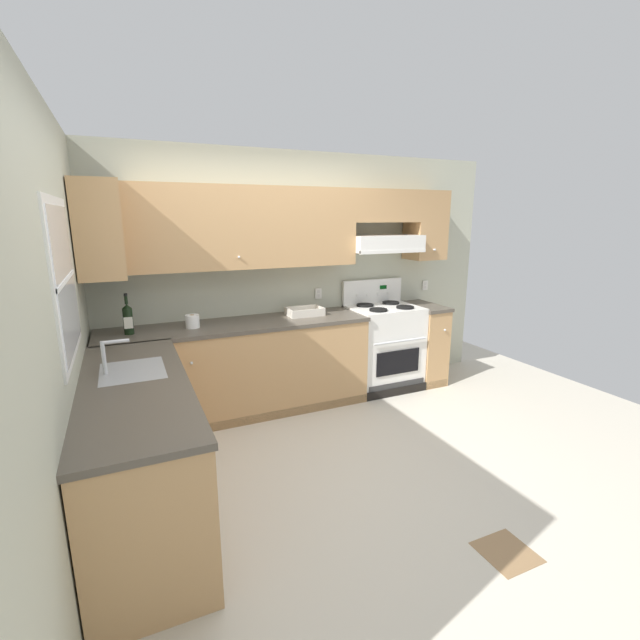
{
  "coord_description": "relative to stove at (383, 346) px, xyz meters",
  "views": [
    {
      "loc": [
        -1.25,
        -2.78,
        1.9
      ],
      "look_at": [
        0.33,
        0.7,
        1.0
      ],
      "focal_mm": 24.7,
      "sensor_mm": 36.0,
      "label": 1
    }
  ],
  "objects": [
    {
      "name": "ground_plane",
      "position": [
        -1.36,
        -1.25,
        -0.48
      ],
      "size": [
        7.04,
        7.04,
        0.0
      ],
      "primitive_type": "plane",
      "color": "beige"
    },
    {
      "name": "floor_accent_tile",
      "position": [
        -0.73,
        -2.5,
        -0.48
      ],
      "size": [
        0.3,
        0.3,
        0.01
      ],
      "primitive_type": "cube",
      "color": "olive",
      "rests_on": "ground_plane"
    },
    {
      "name": "wall_back",
      "position": [
        -0.97,
        0.27,
        1.0
      ],
      "size": [
        4.68,
        0.57,
        2.55
      ],
      "color": "#B7BAA3",
      "rests_on": "ground_plane"
    },
    {
      "name": "wall_left",
      "position": [
        -2.95,
        -1.03,
        0.87
      ],
      "size": [
        0.47,
        4.0,
        2.55
      ],
      "color": "#B7BAA3",
      "rests_on": "ground_plane"
    },
    {
      "name": "counter_back_run",
      "position": [
        -1.4,
        -0.01,
        -0.03
      ],
      "size": [
        3.6,
        0.65,
        0.91
      ],
      "color": "tan",
      "rests_on": "ground_plane"
    },
    {
      "name": "counter_left_run",
      "position": [
        -2.6,
        -1.25,
        -0.02
      ],
      "size": [
        0.63,
        1.91,
        1.13
      ],
      "color": "tan",
      "rests_on": "ground_plane"
    },
    {
      "name": "stove",
      "position": [
        0.0,
        0.0,
        0.0
      ],
      "size": [
        0.76,
        0.62,
        1.2
      ],
      "color": "white",
      "rests_on": "ground_plane"
    },
    {
      "name": "wine_bottle",
      "position": [
        -2.6,
        -0.01,
        0.57
      ],
      "size": [
        0.08,
        0.08,
        0.36
      ],
      "color": "black",
      "rests_on": "counter_back_run"
    },
    {
      "name": "bowl",
      "position": [
        -0.93,
        0.06,
        0.46
      ],
      "size": [
        0.36,
        0.24,
        0.08
      ],
      "color": "beige",
      "rests_on": "counter_back_run"
    },
    {
      "name": "paper_towel_roll",
      "position": [
        -2.06,
        -0.0,
        0.49
      ],
      "size": [
        0.12,
        0.12,
        0.12
      ],
      "color": "white",
      "rests_on": "counter_back_run"
    }
  ]
}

